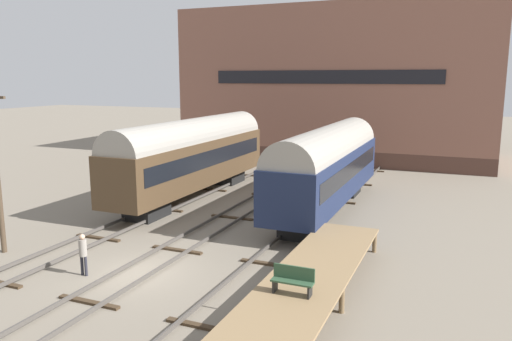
# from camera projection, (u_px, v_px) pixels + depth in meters

# --- Properties ---
(ground_plane) EXTENTS (200.00, 200.00, 0.00)m
(ground_plane) POSITION_uv_depth(u_px,v_px,m) (139.00, 274.00, 20.70)
(ground_plane) COLOR slate
(track_left) EXTENTS (2.60, 60.00, 0.26)m
(track_left) POSITION_uv_depth(u_px,v_px,m) (53.00, 255.00, 22.43)
(track_left) COLOR #4C4742
(track_left) RESTS_ON ground
(track_middle) EXTENTS (2.60, 60.00, 0.26)m
(track_middle) POSITION_uv_depth(u_px,v_px,m) (139.00, 270.00, 20.67)
(track_middle) COLOR #4C4742
(track_middle) RESTS_ON ground
(track_right) EXTENTS (2.60, 60.00, 0.26)m
(track_right) POSITION_uv_depth(u_px,v_px,m) (240.00, 288.00, 18.91)
(track_right) COLOR #4C4742
(track_right) RESTS_ON ground
(train_car_navy) EXTENTS (3.07, 15.41, 5.18)m
(train_car_navy) POSITION_uv_depth(u_px,v_px,m) (327.00, 164.00, 29.80)
(train_car_navy) COLOR black
(train_car_navy) RESTS_ON ground
(train_car_brown) EXTENTS (3.01, 16.54, 5.35)m
(train_car_brown) POSITION_uv_depth(u_px,v_px,m) (192.00, 153.00, 33.33)
(train_car_brown) COLOR black
(train_car_brown) RESTS_ON ground
(station_platform) EXTENTS (2.77, 13.53, 1.09)m
(station_platform) POSITION_uv_depth(u_px,v_px,m) (308.00, 280.00, 17.57)
(station_platform) COLOR #8C704C
(station_platform) RESTS_ON ground
(bench) EXTENTS (1.40, 0.40, 0.91)m
(bench) POSITION_uv_depth(u_px,v_px,m) (293.00, 279.00, 16.17)
(bench) COLOR #2D4C33
(bench) RESTS_ON station_platform
(person_worker) EXTENTS (0.32, 0.32, 1.77)m
(person_worker) POSITION_uv_depth(u_px,v_px,m) (83.00, 251.00, 20.33)
(person_worker) COLOR #282833
(person_worker) RESTS_ON ground
(warehouse_building) EXTENTS (29.88, 13.25, 14.68)m
(warehouse_building) POSITION_uv_depth(u_px,v_px,m) (339.00, 84.00, 51.04)
(warehouse_building) COLOR #4F342A
(warehouse_building) RESTS_ON ground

